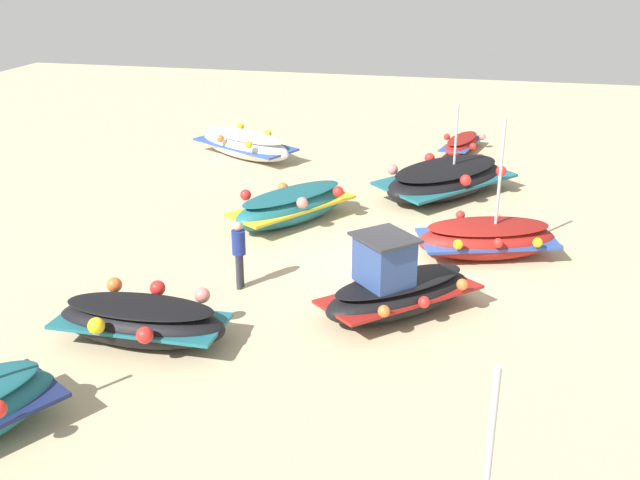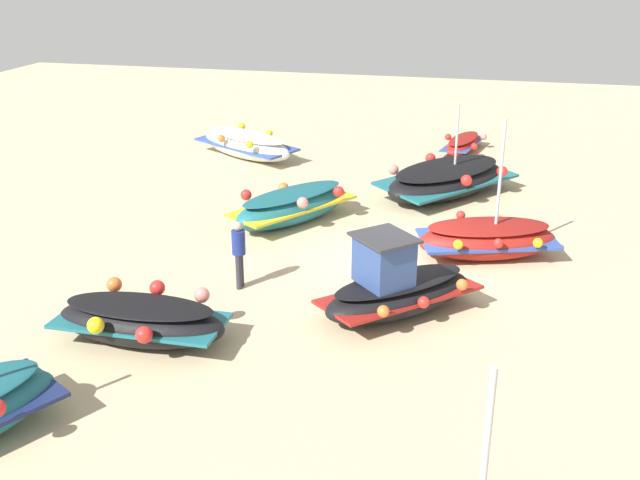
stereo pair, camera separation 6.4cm
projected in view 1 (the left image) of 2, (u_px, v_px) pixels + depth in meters
name	position (u px, v px, depth m)	size (l,w,h in m)	color
ground_plane	(395.00, 267.00, 18.73)	(58.07, 58.07, 0.00)	#C6B289
fishing_boat_0	(245.00, 144.00, 28.22)	(3.55, 4.70, 1.04)	white
fishing_boat_1	(141.00, 320.00, 15.04)	(2.06, 3.60, 1.03)	black
fishing_boat_2	(446.00, 179.00, 23.92)	(5.20, 4.70, 3.01)	black
fishing_boat_3	(487.00, 239.00, 19.18)	(2.60, 3.93, 3.70)	maroon
fishing_boat_4	(292.00, 205.00, 21.55)	(4.17, 3.39, 1.08)	#1E6670
fishing_boat_6	(462.00, 143.00, 29.14)	(3.20, 1.75, 0.67)	maroon
fishing_boat_7	(397.00, 289.00, 16.16)	(3.72, 3.75, 1.98)	black
person_walking	(239.00, 250.00, 17.28)	(0.32, 0.32, 1.67)	#2D2D38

